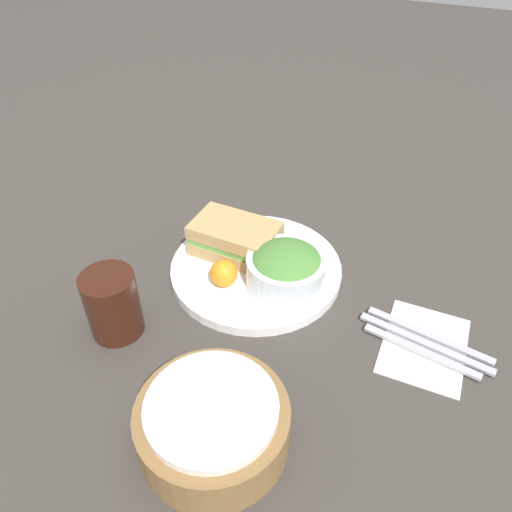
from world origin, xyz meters
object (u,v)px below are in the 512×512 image
at_px(spoon, 421,351).
at_px(drink_glass, 113,304).
at_px(dressing_cup, 297,248).
at_px(sandwich, 235,238).
at_px(fork, 429,335).
at_px(plate, 256,269).
at_px(knife, 425,343).
at_px(bread_basket, 213,423).
at_px(salad_bowl, 286,268).

bearing_deg(spoon, drink_glass, -153.23).
bearing_deg(dressing_cup, sandwich, 16.55).
height_order(fork, spoon, same).
bearing_deg(plate, knife, 170.35).
relative_size(fork, knife, 0.95).
height_order(drink_glass, bread_basket, drink_glass).
xyz_separation_m(sandwich, fork, (-0.34, 0.05, -0.04)).
xyz_separation_m(dressing_cup, spoon, (-0.23, 0.12, -0.03)).
distance_m(plate, fork, 0.30).
height_order(salad_bowl, drink_glass, drink_glass).
xyz_separation_m(sandwich, drink_glass, (0.09, 0.22, 0.01)).
xyz_separation_m(salad_bowl, bread_basket, (-0.01, 0.28, -0.01)).
relative_size(plate, spoon, 1.69).
distance_m(sandwich, knife, 0.35).
height_order(sandwich, drink_glass, drink_glass).
xyz_separation_m(dressing_cup, knife, (-0.24, 0.10, -0.03)).
xyz_separation_m(drink_glass, bread_basket, (-0.22, 0.11, -0.02)).
relative_size(sandwich, fork, 0.78).
xyz_separation_m(sandwich, salad_bowl, (-0.11, 0.04, 0.00)).
bearing_deg(bread_basket, drink_glass, -25.92).
xyz_separation_m(sandwich, knife, (-0.34, 0.07, -0.04)).
height_order(dressing_cup, fork, dressing_cup).
distance_m(fork, spoon, 0.04).
relative_size(sandwich, bread_basket, 0.80).
distance_m(sandwich, dressing_cup, 0.11).
relative_size(drink_glass, spoon, 0.61).
relative_size(drink_glass, fork, 0.55).
xyz_separation_m(plate, spoon, (-0.29, 0.07, -0.00)).
relative_size(salad_bowl, dressing_cup, 2.73).
height_order(sandwich, knife, sandwich).
height_order(bread_basket, knife, bread_basket).
bearing_deg(plate, sandwich, -21.93).
bearing_deg(fork, bread_basket, -118.97).
relative_size(salad_bowl, fork, 0.67).
xyz_separation_m(plate, salad_bowl, (-0.06, 0.02, 0.04)).
bearing_deg(knife, bread_basket, -120.46).
relative_size(dressing_cup, knife, 0.23).
bearing_deg(bread_basket, fork, -128.62).
bearing_deg(drink_glass, bread_basket, 154.08).
relative_size(salad_bowl, bread_basket, 0.69).
height_order(dressing_cup, knife, dressing_cup).
bearing_deg(salad_bowl, knife, 173.18).
distance_m(salad_bowl, bread_basket, 0.28).
bearing_deg(dressing_cup, plate, 41.85).
distance_m(dressing_cup, knife, 0.26).
distance_m(salad_bowl, knife, 0.24).
bearing_deg(fork, sandwich, -178.80).
bearing_deg(knife, spoon, -90.00).
relative_size(bread_basket, knife, 0.93).
distance_m(sandwich, spoon, 0.35).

